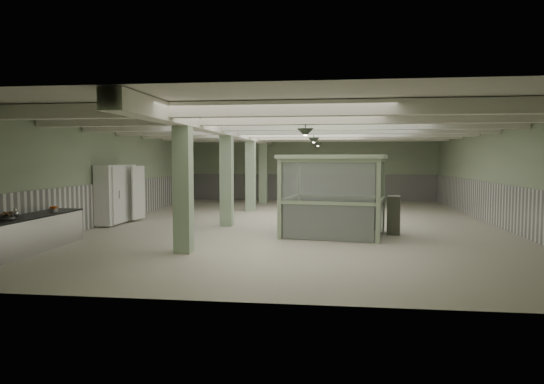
# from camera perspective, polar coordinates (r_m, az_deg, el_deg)

# --- Properties ---
(floor) EXTENTS (20.00, 20.00, 0.00)m
(floor) POSITION_cam_1_polar(r_m,az_deg,el_deg) (17.93, 3.22, -3.68)
(floor) COLOR beige
(floor) RESTS_ON ground
(ceiling) EXTENTS (14.00, 20.00, 0.02)m
(ceiling) POSITION_cam_1_polar(r_m,az_deg,el_deg) (17.81, 3.26, 7.87)
(ceiling) COLOR silver
(ceiling) RESTS_ON wall_back
(wall_back) EXTENTS (14.00, 0.02, 3.60)m
(wall_back) POSITION_cam_1_polar(r_m,az_deg,el_deg) (27.76, 4.68, 2.72)
(wall_back) COLOR #9FB08D
(wall_back) RESTS_ON floor
(wall_front) EXTENTS (14.00, 0.02, 3.60)m
(wall_front) POSITION_cam_1_polar(r_m,az_deg,el_deg) (7.85, -1.83, -0.23)
(wall_front) COLOR #9FB08D
(wall_front) RESTS_ON floor
(wall_left) EXTENTS (0.02, 20.00, 3.60)m
(wall_left) POSITION_cam_1_polar(r_m,az_deg,el_deg) (19.55, -17.70, 2.06)
(wall_left) COLOR #9FB08D
(wall_left) RESTS_ON floor
(wall_right) EXTENTS (0.02, 20.00, 3.60)m
(wall_right) POSITION_cam_1_polar(r_m,az_deg,el_deg) (18.65, 25.24, 1.79)
(wall_right) COLOR #9FB08D
(wall_right) RESTS_ON floor
(wainscot_left) EXTENTS (0.05, 19.90, 1.50)m
(wainscot_left) POSITION_cam_1_polar(r_m,az_deg,el_deg) (19.60, -17.57, -1.01)
(wainscot_left) COLOR white
(wainscot_left) RESTS_ON floor
(wainscot_right) EXTENTS (0.05, 19.90, 1.50)m
(wainscot_right) POSITION_cam_1_polar(r_m,az_deg,el_deg) (18.70, 25.07, -1.42)
(wainscot_right) COLOR white
(wainscot_right) RESTS_ON floor
(wainscot_back) EXTENTS (13.90, 0.05, 1.50)m
(wainscot_back) POSITION_cam_1_polar(r_m,az_deg,el_deg) (27.78, 4.66, 0.56)
(wainscot_back) COLOR white
(wainscot_back) RESTS_ON floor
(girder) EXTENTS (0.45, 19.90, 0.40)m
(girder) POSITION_cam_1_polar(r_m,az_deg,el_deg) (18.14, -4.70, 7.10)
(girder) COLOR white
(girder) RESTS_ON ceiling
(beam_a) EXTENTS (13.90, 0.35, 0.32)m
(beam_a) POSITION_cam_1_polar(r_m,az_deg,el_deg) (10.36, 0.35, 9.75)
(beam_a) COLOR white
(beam_a) RESTS_ON ceiling
(beam_b) EXTENTS (13.90, 0.35, 0.32)m
(beam_b) POSITION_cam_1_polar(r_m,az_deg,el_deg) (12.83, 1.70, 8.62)
(beam_b) COLOR white
(beam_b) RESTS_ON ceiling
(beam_c) EXTENTS (13.90, 0.35, 0.32)m
(beam_c) POSITION_cam_1_polar(r_m,az_deg,el_deg) (15.31, 2.61, 7.85)
(beam_c) COLOR white
(beam_c) RESTS_ON ceiling
(beam_d) EXTENTS (13.90, 0.35, 0.32)m
(beam_d) POSITION_cam_1_polar(r_m,az_deg,el_deg) (17.80, 3.26, 7.29)
(beam_d) COLOR white
(beam_d) RESTS_ON ceiling
(beam_e) EXTENTS (13.90, 0.35, 0.32)m
(beam_e) POSITION_cam_1_polar(r_m,az_deg,el_deg) (20.29, 3.75, 6.87)
(beam_e) COLOR white
(beam_e) RESTS_ON ceiling
(beam_f) EXTENTS (13.90, 0.35, 0.32)m
(beam_f) POSITION_cam_1_polar(r_m,az_deg,el_deg) (22.79, 4.14, 6.55)
(beam_f) COLOR white
(beam_f) RESTS_ON ceiling
(beam_g) EXTENTS (13.90, 0.35, 0.32)m
(beam_g) POSITION_cam_1_polar(r_m,az_deg,el_deg) (25.28, 4.44, 6.28)
(beam_g) COLOR white
(beam_g) RESTS_ON ceiling
(column_a) EXTENTS (0.42, 0.42, 3.60)m
(column_a) POSITION_cam_1_polar(r_m,az_deg,el_deg) (12.32, -10.43, 1.21)
(column_a) COLOR #9FB995
(column_a) RESTS_ON floor
(column_b) EXTENTS (0.42, 0.42, 3.60)m
(column_b) POSITION_cam_1_polar(r_m,az_deg,el_deg) (17.15, -5.36, 2.00)
(column_b) COLOR #9FB995
(column_b) RESTS_ON floor
(column_c) EXTENTS (0.42, 0.42, 3.60)m
(column_c) POSITION_cam_1_polar(r_m,az_deg,el_deg) (22.05, -2.53, 2.43)
(column_c) COLOR #9FB995
(column_c) RESTS_ON floor
(column_d) EXTENTS (0.42, 0.42, 3.60)m
(column_d) POSITION_cam_1_polar(r_m,az_deg,el_deg) (26.00, -1.04, 2.66)
(column_d) COLOR #9FB995
(column_d) RESTS_ON floor
(pendant_front) EXTENTS (0.44, 0.44, 0.22)m
(pendant_front) POSITION_cam_1_polar(r_m,az_deg,el_deg) (12.77, 3.95, 6.97)
(pendant_front) COLOR #2C382A
(pendant_front) RESTS_ON ceiling
(pendant_mid) EXTENTS (0.44, 0.44, 0.22)m
(pendant_mid) POSITION_cam_1_polar(r_m,az_deg,el_deg) (18.26, 4.94, 6.04)
(pendant_mid) COLOR #2C382A
(pendant_mid) RESTS_ON ceiling
(pendant_back) EXTENTS (0.44, 0.44, 0.22)m
(pendant_back) POSITION_cam_1_polar(r_m,az_deg,el_deg) (23.25, 5.43, 5.57)
(pendant_back) COLOR #2C382A
(pendant_back) RESTS_ON ceiling
(prep_counter) EXTENTS (0.93, 5.31, 0.91)m
(prep_counter) POSITION_cam_1_polar(r_m,az_deg,el_deg) (13.38, -28.49, -4.75)
(prep_counter) COLOR #BBBBBF
(prep_counter) RESTS_ON floor
(pitcher_far) EXTENTS (0.16, 0.19, 0.24)m
(pitcher_far) POSITION_cam_1_polar(r_m,az_deg,el_deg) (13.67, -27.96, -2.20)
(pitcher_far) COLOR #BBBBBF
(pitcher_far) RESTS_ON prep_counter
(veg_colander) EXTENTS (0.42, 0.42, 0.19)m
(veg_colander) POSITION_cam_1_polar(r_m,az_deg,el_deg) (13.29, -28.76, -2.50)
(veg_colander) COLOR #38383C
(veg_colander) RESTS_ON prep_counter
(orange_bowl) EXTENTS (0.25, 0.25, 0.08)m
(orange_bowl) POSITION_cam_1_polar(r_m,az_deg,el_deg) (14.75, -24.30, -1.98)
(orange_bowl) COLOR #B2B2B7
(orange_bowl) RESTS_ON prep_counter
(walkin_cooler) EXTENTS (0.81, 2.31, 2.11)m
(walkin_cooler) POSITION_cam_1_polar(r_m,az_deg,el_deg) (18.60, -17.78, -0.32)
(walkin_cooler) COLOR white
(walkin_cooler) RESTS_ON floor
(guard_booth) EXTENTS (3.46, 3.06, 2.49)m
(guard_booth) POSITION_cam_1_polar(r_m,az_deg,el_deg) (15.08, 7.31, 1.34)
(guard_booth) COLOR #9EB590
(guard_booth) RESTS_ON floor
(filing_cabinet) EXTENTS (0.44, 0.59, 1.21)m
(filing_cabinet) POSITION_cam_1_polar(r_m,az_deg,el_deg) (15.69, 14.09, -2.65)
(filing_cabinet) COLOR #535547
(filing_cabinet) RESTS_ON floor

